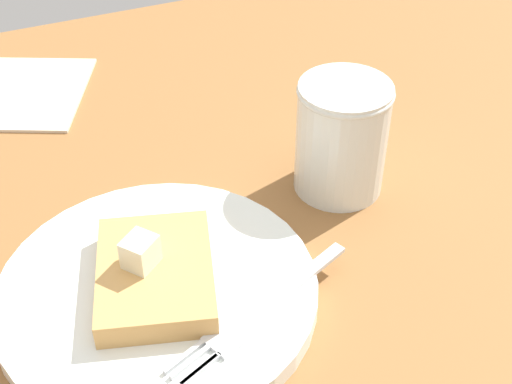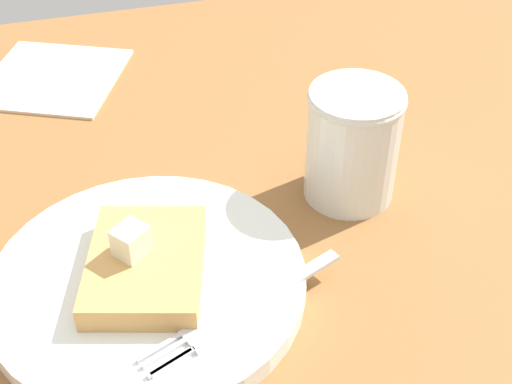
% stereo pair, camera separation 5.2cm
% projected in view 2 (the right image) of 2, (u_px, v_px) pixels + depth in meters
% --- Properties ---
extents(table_surface, '(1.08, 1.08, 0.03)m').
position_uv_depth(table_surface, '(240.00, 378.00, 0.47)').
color(table_surface, brown).
rests_on(table_surface, ground).
extents(plate, '(0.22, 0.22, 0.02)m').
position_uv_depth(plate, '(148.00, 281.00, 0.50)').
color(plate, white).
rests_on(plate, table_surface).
extents(toast_slice_center, '(0.10, 0.12, 0.02)m').
position_uv_depth(toast_slice_center, '(146.00, 265.00, 0.49)').
color(toast_slice_center, tan).
rests_on(toast_slice_center, plate).
extents(butter_pat_primary, '(0.03, 0.03, 0.02)m').
position_uv_depth(butter_pat_primary, '(131.00, 241.00, 0.48)').
color(butter_pat_primary, '#F0EFCB').
rests_on(butter_pat_primary, toast_slice_center).
extents(fork, '(0.15, 0.08, 0.00)m').
position_uv_depth(fork, '(235.00, 315.00, 0.47)').
color(fork, silver).
rests_on(fork, plate).
extents(syrup_jar, '(0.08, 0.08, 0.10)m').
position_uv_depth(syrup_jar, '(352.00, 147.00, 0.56)').
color(syrup_jar, '#36160B').
rests_on(syrup_jar, table_surface).
extents(napkin, '(0.18, 0.18, 0.00)m').
position_uv_depth(napkin, '(53.00, 78.00, 0.73)').
color(napkin, beige).
rests_on(napkin, table_surface).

